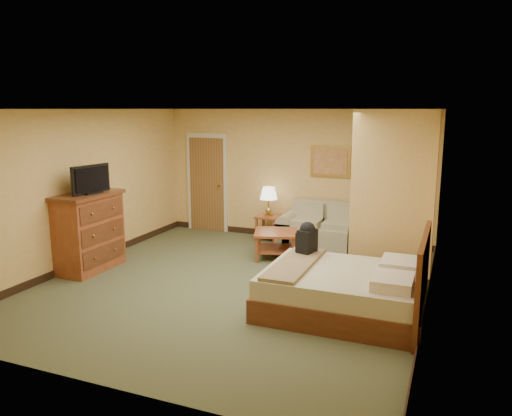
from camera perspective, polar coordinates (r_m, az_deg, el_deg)
The scene contains 17 objects.
floor at distance 7.60m, azimuth -2.65°, elevation -8.77°, with size 6.00×6.00×0.00m, color #4B5034.
ceiling at distance 7.14m, azimuth -2.84°, elevation 11.23°, with size 6.00×6.00×0.00m, color white.
back_wall at distance 10.03m, azimuth 4.43°, elevation 3.78°, with size 5.50×0.02×2.60m, color #DDB05E.
left_wall at distance 8.76m, azimuth -19.35°, elevation 2.08°, with size 0.02×6.00×2.60m, color #DDB05E.
right_wall at distance 6.62m, azimuth 19.45°, elevation -0.74°, with size 0.02×6.00×2.60m, color #DDB05E.
partition at distance 7.57m, azimuth 15.26°, elevation 0.96°, with size 1.20×0.15×2.60m, color #DDB05E.
door at distance 10.78m, azimuth -5.59°, elevation 2.84°, with size 0.94×0.16×2.10m.
baseboard at distance 10.25m, azimuth 4.31°, elevation -3.11°, with size 5.50×0.02×0.12m, color black.
loveseat at distance 9.62m, azimuth 7.71°, elevation -2.82°, with size 1.69×0.79×0.86m.
side_table at distance 10.01m, azimuth 1.44°, elevation -1.83°, with size 0.46×0.46×0.51m.
table_lamp at distance 9.89m, azimuth 1.46°, elevation 1.61°, with size 0.35×0.35×0.57m.
coffee_table at distance 8.85m, azimuth 2.30°, elevation -3.54°, with size 0.93×0.93×0.48m.
wall_picture at distance 9.78m, azimuth 8.51°, elevation 5.26°, with size 0.79×0.04×0.61m.
dresser at distance 8.56m, azimuth -18.53°, elevation -2.56°, with size 0.63×1.20×1.28m.
tv at distance 8.34m, azimuth -18.37°, elevation 3.04°, with size 0.22×0.75×0.46m.
bed at distance 6.62m, azimuth 10.54°, elevation -9.22°, with size 2.04×1.74×1.12m.
backpack at distance 7.12m, azimuth 5.89°, elevation -3.40°, with size 0.26×0.32×0.49m.
Camera 1 is at (2.99, -6.48, 2.61)m, focal length 35.00 mm.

